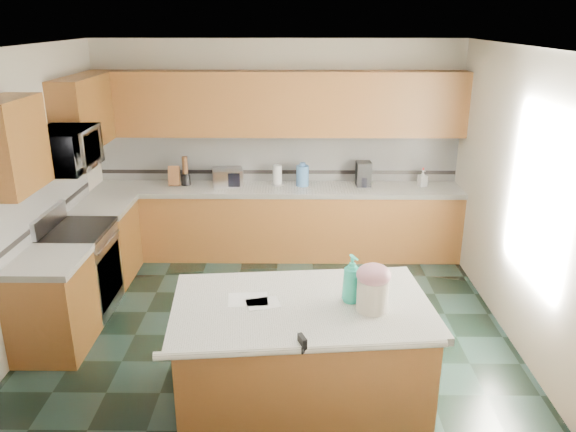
{
  "coord_description": "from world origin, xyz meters",
  "views": [
    {
      "loc": [
        0.21,
        -4.77,
        2.95
      ],
      "look_at": [
        0.15,
        0.35,
        1.12
      ],
      "focal_mm": 35.0,
      "sensor_mm": 36.0,
      "label": 1
    }
  ],
  "objects_px": {
    "island_top": "(302,307)",
    "knife_block": "(174,176)",
    "toaster_oven": "(228,177)",
    "island_base": "(301,359)",
    "soap_bottle_island": "(352,279)",
    "coffee_maker": "(363,174)",
    "treat_jar": "(373,295)"
  },
  "relations": [
    {
      "from": "island_top",
      "to": "knife_block",
      "type": "relative_size",
      "value": 7.74
    },
    {
      "from": "island_top",
      "to": "toaster_oven",
      "type": "relative_size",
      "value": 5.21
    },
    {
      "from": "island_base",
      "to": "soap_bottle_island",
      "type": "height_order",
      "value": "soap_bottle_island"
    },
    {
      "from": "island_base",
      "to": "coffee_maker",
      "type": "height_order",
      "value": "coffee_maker"
    },
    {
      "from": "island_base",
      "to": "treat_jar",
      "type": "distance_m",
      "value": 0.8
    },
    {
      "from": "treat_jar",
      "to": "toaster_oven",
      "type": "bearing_deg",
      "value": 131.4
    },
    {
      "from": "island_top",
      "to": "coffee_maker",
      "type": "xyz_separation_m",
      "value": [
        0.81,
        3.11,
        0.18
      ]
    },
    {
      "from": "treat_jar",
      "to": "knife_block",
      "type": "xyz_separation_m",
      "value": [
        -2.09,
        3.17,
        0.0
      ]
    },
    {
      "from": "island_base",
      "to": "island_top",
      "type": "height_order",
      "value": "island_top"
    },
    {
      "from": "knife_block",
      "to": "island_base",
      "type": "bearing_deg",
      "value": -67.73
    },
    {
      "from": "island_base",
      "to": "island_top",
      "type": "xyz_separation_m",
      "value": [
        0.0,
        0.0,
        0.46
      ]
    },
    {
      "from": "treat_jar",
      "to": "toaster_oven",
      "type": "distance_m",
      "value": 3.47
    },
    {
      "from": "knife_block",
      "to": "coffee_maker",
      "type": "distance_m",
      "value": 2.39
    },
    {
      "from": "treat_jar",
      "to": "soap_bottle_island",
      "type": "xyz_separation_m",
      "value": [
        -0.14,
        0.13,
        0.07
      ]
    },
    {
      "from": "island_top",
      "to": "treat_jar",
      "type": "height_order",
      "value": "treat_jar"
    },
    {
      "from": "soap_bottle_island",
      "to": "toaster_oven",
      "type": "distance_m",
      "value": 3.3
    },
    {
      "from": "island_base",
      "to": "knife_block",
      "type": "bearing_deg",
      "value": 111.69
    },
    {
      "from": "toaster_oven",
      "to": "soap_bottle_island",
      "type": "bearing_deg",
      "value": -77.65
    },
    {
      "from": "soap_bottle_island",
      "to": "toaster_oven",
      "type": "bearing_deg",
      "value": 88.24
    },
    {
      "from": "soap_bottle_island",
      "to": "knife_block",
      "type": "xyz_separation_m",
      "value": [
        -1.95,
        3.05,
        -0.06
      ]
    },
    {
      "from": "knife_block",
      "to": "soap_bottle_island",
      "type": "bearing_deg",
      "value": -62.23
    },
    {
      "from": "knife_block",
      "to": "toaster_oven",
      "type": "bearing_deg",
      "value": -4.82
    },
    {
      "from": "island_base",
      "to": "toaster_oven",
      "type": "height_order",
      "value": "toaster_oven"
    },
    {
      "from": "island_top",
      "to": "toaster_oven",
      "type": "distance_m",
      "value": 3.22
    },
    {
      "from": "island_top",
      "to": "soap_bottle_island",
      "type": "bearing_deg",
      "value": 0.41
    },
    {
      "from": "island_top",
      "to": "coffee_maker",
      "type": "height_order",
      "value": "coffee_maker"
    },
    {
      "from": "island_top",
      "to": "toaster_oven",
      "type": "xyz_separation_m",
      "value": [
        -0.9,
        3.08,
        0.14
      ]
    },
    {
      "from": "island_top",
      "to": "coffee_maker",
      "type": "relative_size",
      "value": 6.28
    },
    {
      "from": "treat_jar",
      "to": "knife_block",
      "type": "bearing_deg",
      "value": 140.77
    },
    {
      "from": "soap_bottle_island",
      "to": "coffee_maker",
      "type": "relative_size",
      "value": 1.21
    },
    {
      "from": "island_base",
      "to": "toaster_oven",
      "type": "relative_size",
      "value": 4.94
    },
    {
      "from": "knife_block",
      "to": "coffee_maker",
      "type": "xyz_separation_m",
      "value": [
        2.39,
        0.03,
        0.03
      ]
    }
  ]
}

